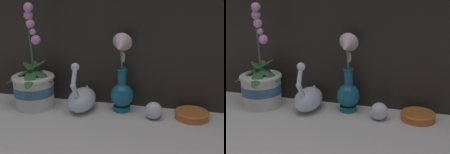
{
  "view_description": "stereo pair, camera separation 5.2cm",
  "coord_description": "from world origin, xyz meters",
  "views": [
    {
      "loc": [
        0.29,
        -1.07,
        0.52
      ],
      "look_at": [
        0.01,
        0.11,
        0.16
      ],
      "focal_mm": 50.0,
      "sensor_mm": 36.0,
      "label": 1
    },
    {
      "loc": [
        0.34,
        -1.06,
        0.52
      ],
      "look_at": [
        0.01,
        0.11,
        0.16
      ],
      "focal_mm": 50.0,
      "sensor_mm": 36.0,
      "label": 2
    }
  ],
  "objects": [
    {
      "name": "orchid_potted_plant",
      "position": [
        -0.34,
        0.1,
        0.1
      ],
      "size": [
        0.24,
        0.24,
        0.45
      ],
      "color": "beige",
      "rests_on": "ground_plane"
    },
    {
      "name": "blue_vase",
      "position": [
        0.04,
        0.14,
        0.13
      ],
      "size": [
        0.1,
        0.13,
        0.34
      ],
      "color": "#195B75",
      "rests_on": "ground_plane"
    },
    {
      "name": "amber_dish",
      "position": [
        0.33,
        0.13,
        0.02
      ],
      "size": [
        0.14,
        0.14,
        0.03
      ],
      "color": "#C66628",
      "rests_on": "ground_plane"
    },
    {
      "name": "glass_sphere",
      "position": [
        0.18,
        0.09,
        0.04
      ],
      "size": [
        0.07,
        0.07,
        0.07
      ],
      "color": "silver",
      "rests_on": "ground_plane"
    },
    {
      "name": "swan_figurine",
      "position": [
        -0.12,
        0.11,
        0.06
      ],
      "size": [
        0.11,
        0.21,
        0.23
      ],
      "color": "silver",
      "rests_on": "ground_plane"
    },
    {
      "name": "ground_plane",
      "position": [
        0.0,
        0.0,
        0.0
      ],
      "size": [
        2.8,
        2.8,
        0.0
      ],
      "primitive_type": "plane",
      "color": "beige"
    }
  ]
}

